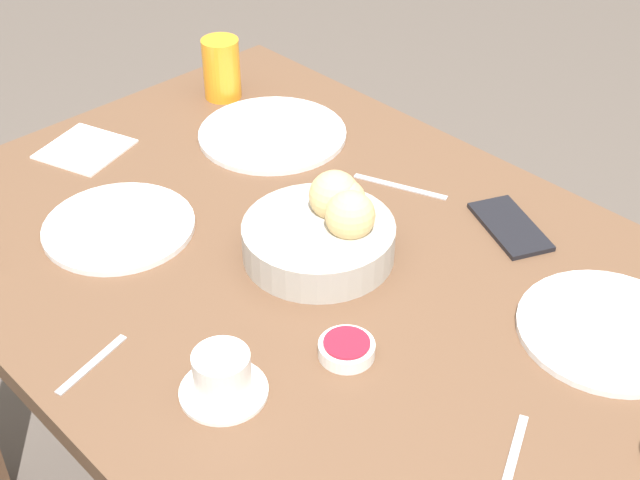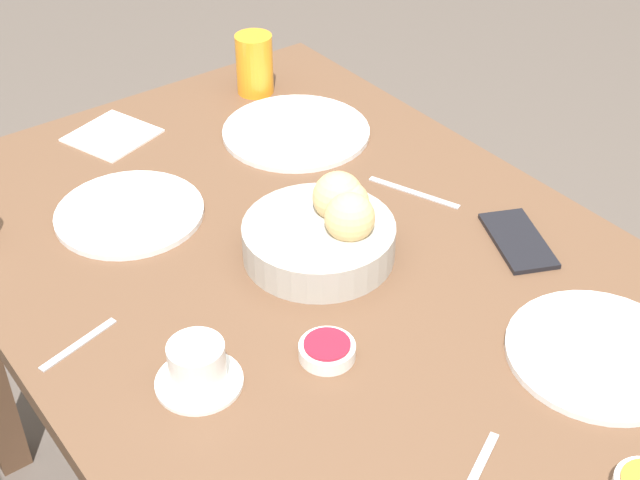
{
  "view_description": "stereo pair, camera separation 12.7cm",
  "coord_description": "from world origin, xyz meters",
  "px_view_note": "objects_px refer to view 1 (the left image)",
  "views": [
    {
      "loc": [
        -0.77,
        0.71,
        1.57
      ],
      "look_at": [
        -0.0,
        -0.02,
        0.78
      ],
      "focal_mm": 50.0,
      "sensor_mm": 36.0,
      "label": 1
    },
    {
      "loc": [
        -0.85,
        0.61,
        1.57
      ],
      "look_at": [
        -0.0,
        -0.02,
        0.78
      ],
      "focal_mm": 50.0,
      "sensor_mm": 36.0,
      "label": 2
    }
  ],
  "objects_px": {
    "plate_far_center": "(119,227)",
    "napkin": "(85,149)",
    "plate_near_right": "(272,134)",
    "jam_bowl_berry": "(347,349)",
    "fork_silver": "(400,187)",
    "spoon_coffee": "(92,364)",
    "plate_near_left": "(608,330)",
    "coffee_cup": "(222,377)",
    "bread_basket": "(326,231)",
    "cell_phone": "(510,226)",
    "juice_glass": "(222,69)",
    "knife_silver": "(511,467)"
  },
  "relations": [
    {
      "from": "plate_far_center",
      "to": "napkin",
      "type": "bearing_deg",
      "value": -20.16
    },
    {
      "from": "bread_basket",
      "to": "knife_silver",
      "type": "xyz_separation_m",
      "value": [
        -0.44,
        0.13,
        -0.04
      ]
    },
    {
      "from": "coffee_cup",
      "to": "napkin",
      "type": "height_order",
      "value": "coffee_cup"
    },
    {
      "from": "juice_glass",
      "to": "jam_bowl_berry",
      "type": "distance_m",
      "value": 0.76
    },
    {
      "from": "plate_near_right",
      "to": "spoon_coffee",
      "type": "distance_m",
      "value": 0.62
    },
    {
      "from": "juice_glass",
      "to": "napkin",
      "type": "distance_m",
      "value": 0.31
    },
    {
      "from": "fork_silver",
      "to": "spoon_coffee",
      "type": "height_order",
      "value": "same"
    },
    {
      "from": "bread_basket",
      "to": "jam_bowl_berry",
      "type": "relative_size",
      "value": 3.04
    },
    {
      "from": "juice_glass",
      "to": "cell_phone",
      "type": "distance_m",
      "value": 0.66
    },
    {
      "from": "plate_near_left",
      "to": "spoon_coffee",
      "type": "xyz_separation_m",
      "value": [
        0.43,
        0.54,
        -0.0
      ]
    },
    {
      "from": "bread_basket",
      "to": "cell_phone",
      "type": "xyz_separation_m",
      "value": [
        -0.15,
        -0.25,
        -0.04
      ]
    },
    {
      "from": "coffee_cup",
      "to": "knife_silver",
      "type": "distance_m",
      "value": 0.36
    },
    {
      "from": "plate_near_right",
      "to": "fork_silver",
      "type": "distance_m",
      "value": 0.28
    },
    {
      "from": "bread_basket",
      "to": "juice_glass",
      "type": "height_order",
      "value": "juice_glass"
    },
    {
      "from": "plate_near_left",
      "to": "spoon_coffee",
      "type": "relative_size",
      "value": 2.02
    },
    {
      "from": "plate_near_left",
      "to": "fork_silver",
      "type": "distance_m",
      "value": 0.44
    },
    {
      "from": "plate_far_center",
      "to": "coffee_cup",
      "type": "bearing_deg",
      "value": 165.49
    },
    {
      "from": "juice_glass",
      "to": "cell_phone",
      "type": "height_order",
      "value": "juice_glass"
    },
    {
      "from": "plate_near_right",
      "to": "fork_silver",
      "type": "relative_size",
      "value": 1.71
    },
    {
      "from": "coffee_cup",
      "to": "jam_bowl_berry",
      "type": "distance_m",
      "value": 0.17
    },
    {
      "from": "juice_glass",
      "to": "fork_silver",
      "type": "distance_m",
      "value": 0.46
    },
    {
      "from": "plate_far_center",
      "to": "napkin",
      "type": "relative_size",
      "value": 1.39
    },
    {
      "from": "plate_far_center",
      "to": "juice_glass",
      "type": "xyz_separation_m",
      "value": [
        0.23,
        -0.4,
        0.05
      ]
    },
    {
      "from": "plate_far_center",
      "to": "napkin",
      "type": "height_order",
      "value": "plate_far_center"
    },
    {
      "from": "coffee_cup",
      "to": "spoon_coffee",
      "type": "height_order",
      "value": "coffee_cup"
    },
    {
      "from": "plate_near_right",
      "to": "jam_bowl_berry",
      "type": "xyz_separation_m",
      "value": [
        -0.49,
        0.3,
        0.01
      ]
    },
    {
      "from": "bread_basket",
      "to": "plate_near_right",
      "type": "bearing_deg",
      "value": -28.22
    },
    {
      "from": "plate_near_right",
      "to": "fork_silver",
      "type": "xyz_separation_m",
      "value": [
        -0.27,
        -0.04,
        -0.0
      ]
    },
    {
      "from": "bread_basket",
      "to": "fork_silver",
      "type": "xyz_separation_m",
      "value": [
        0.04,
        -0.21,
        -0.04
      ]
    },
    {
      "from": "plate_far_center",
      "to": "coffee_cup",
      "type": "xyz_separation_m",
      "value": [
        -0.39,
        0.1,
        0.02
      ]
    },
    {
      "from": "bread_basket",
      "to": "knife_silver",
      "type": "relative_size",
      "value": 1.49
    },
    {
      "from": "bread_basket",
      "to": "knife_silver",
      "type": "bearing_deg",
      "value": 163.76
    },
    {
      "from": "plate_near_left",
      "to": "juice_glass",
      "type": "xyz_separation_m",
      "value": [
        0.89,
        -0.05,
        0.05
      ]
    },
    {
      "from": "juice_glass",
      "to": "fork_silver",
      "type": "bearing_deg",
      "value": -178.69
    },
    {
      "from": "plate_near_left",
      "to": "knife_silver",
      "type": "height_order",
      "value": "plate_near_left"
    },
    {
      "from": "knife_silver",
      "to": "cell_phone",
      "type": "height_order",
      "value": "cell_phone"
    },
    {
      "from": "plate_far_center",
      "to": "jam_bowl_berry",
      "type": "distance_m",
      "value": 0.45
    },
    {
      "from": "knife_silver",
      "to": "spoon_coffee",
      "type": "bearing_deg",
      "value": 28.44
    },
    {
      "from": "plate_near_right",
      "to": "spoon_coffee",
      "type": "height_order",
      "value": "plate_near_right"
    },
    {
      "from": "juice_glass",
      "to": "bread_basket",
      "type": "bearing_deg",
      "value": 157.91
    },
    {
      "from": "spoon_coffee",
      "to": "cell_phone",
      "type": "relative_size",
      "value": 0.73
    },
    {
      "from": "juice_glass",
      "to": "spoon_coffee",
      "type": "distance_m",
      "value": 0.75
    },
    {
      "from": "plate_near_right",
      "to": "plate_far_center",
      "type": "height_order",
      "value": "same"
    },
    {
      "from": "coffee_cup",
      "to": "plate_far_center",
      "type": "bearing_deg",
      "value": -14.51
    },
    {
      "from": "plate_near_right",
      "to": "knife_silver",
      "type": "distance_m",
      "value": 0.81
    },
    {
      "from": "plate_near_right",
      "to": "jam_bowl_berry",
      "type": "relative_size",
      "value": 3.58
    },
    {
      "from": "knife_silver",
      "to": "juice_glass",
      "type": "bearing_deg",
      "value": -19.42
    },
    {
      "from": "juice_glass",
      "to": "fork_silver",
      "type": "height_order",
      "value": "juice_glass"
    },
    {
      "from": "plate_near_left",
      "to": "juice_glass",
      "type": "relative_size",
      "value": 2.08
    },
    {
      "from": "bread_basket",
      "to": "cell_phone",
      "type": "distance_m",
      "value": 0.3
    }
  ]
}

